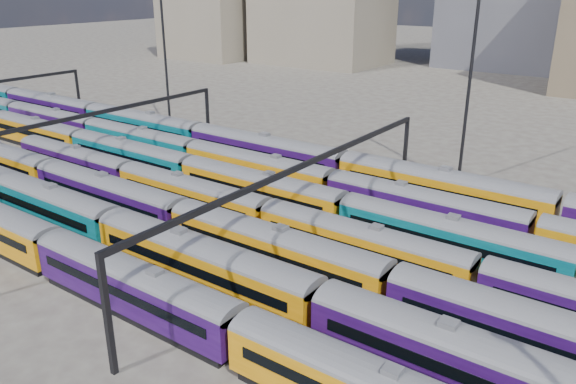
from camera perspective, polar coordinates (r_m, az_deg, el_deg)
The scene contains 12 objects.
ground at distance 54.55m, azimuth -7.12°, elevation -3.16°, with size 500.00×500.00×0.00m, color #46403B.
rake_0 at distance 47.65m, azimuth -22.83°, elevation -5.13°, with size 114.18×2.79×4.68m.
rake_1 at distance 36.42m, azimuth 3.25°, elevation -11.22°, with size 123.23×3.01×5.06m.
rake_2 at distance 50.02m, azimuth -10.75°, elevation -2.40°, with size 120.37×2.94×4.94m.
rake_3 at distance 45.27m, azimuth 7.41°, elevation -4.97°, with size 93.71×2.75×4.61m.
rake_4 at distance 56.38m, azimuth -2.91°, elevation 0.56°, with size 97.82×2.87×4.82m.
rake_5 at distance 69.00m, azimuth -9.59°, elevation 4.06°, with size 117.30×2.86×4.81m.
rake_6 at distance 75.00m, azimuth -9.05°, elevation 5.69°, with size 132.04×3.22×5.43m.
gantry_1 at distance 67.10m, azimuth -20.16°, elevation 6.39°, with size 0.35×40.35×8.03m.
gantry_2 at distance 46.23m, azimuth 1.69°, elevation 1.60°, with size 0.35×40.35×8.03m.
mast_1 at distance 87.21m, azimuth -12.51°, elevation 14.97°, with size 1.40×0.50×25.60m.
mast_3 at distance 63.79m, azimuth 18.19°, elevation 12.53°, with size 1.40×0.50×25.60m.
Camera 1 is at (34.42, -36.25, 21.84)m, focal length 35.00 mm.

